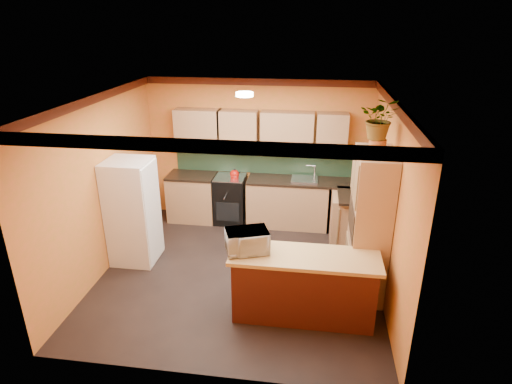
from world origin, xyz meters
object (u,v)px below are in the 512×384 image
Objects in this scene: microwave at (247,241)px; fridge at (132,212)px; base_cabinets_back at (263,202)px; stove at (230,199)px; pantry at (369,226)px; breakfast_bar at (303,288)px.

fridge is at bearing 131.29° from microwave.
base_cabinets_back is 4.01× the size of stove.
fridge is (-1.25, -1.62, 0.39)m from stove.
base_cabinets_back is 2.72m from pantry.
stove is at bearing 139.46° from pantry.
pantry is at bearing 39.98° from breakfast_bar.
breakfast_bar is at bearing -61.03° from stove.
microwave is at bearing -155.91° from pantry.
base_cabinets_back is 2.86m from breakfast_bar.
breakfast_bar is at bearing -20.09° from microwave.
base_cabinets_back is 1.74× the size of pantry.
microwave is (0.14, -2.72, 0.64)m from base_cabinets_back.
pantry is (1.72, -2.01, 0.61)m from base_cabinets_back.
fridge reaches higher than breakfast_bar.
pantry is 1.17× the size of breakfast_bar.
microwave is at bearing -28.62° from fridge.
pantry is (2.35, -2.01, 0.59)m from stove.
stove is (-0.62, -0.00, 0.02)m from base_cabinets_back.
stove is 3.15m from pantry.
microwave reaches higher than stove.
fridge is 0.81× the size of pantry.
fridge is 2.31m from microwave.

